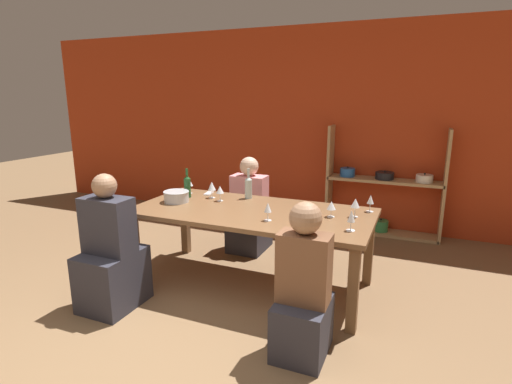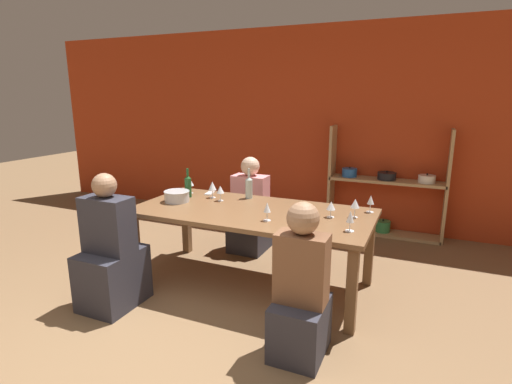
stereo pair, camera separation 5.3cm
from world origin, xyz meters
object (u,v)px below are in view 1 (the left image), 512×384
at_px(dining_table, 252,218).
at_px(wine_glass_white_b, 220,190).
at_px(mixing_bowl, 176,196).
at_px(wine_glass_white_a, 212,186).
at_px(cell_phone, 209,193).
at_px(wine_glass_empty_d, 331,206).
at_px(wine_glass_red_c, 268,208).
at_px(wine_glass_empty_a, 355,203).
at_px(wine_glass_red_b, 299,210).
at_px(wine_glass_empty_c, 301,220).
at_px(shelf_unit, 380,196).
at_px(wine_bottle_green, 248,187).
at_px(wine_glass_empty_b, 351,217).
at_px(wine_bottle_dark, 187,186).
at_px(wine_glass_white_c, 370,200).
at_px(person_near_a, 303,299).
at_px(person_near_b, 111,260).
at_px(person_far_a, 249,216).
at_px(wine_glass_red_a, 189,183).

height_order(dining_table, wine_glass_white_b, wine_glass_white_b).
bearing_deg(mixing_bowl, wine_glass_white_a, 47.62).
bearing_deg(cell_phone, wine_glass_empty_d, -12.98).
height_order(wine_glass_white_a, cell_phone, wine_glass_white_a).
relative_size(wine_glass_empty_d, wine_glass_white_a, 0.83).
relative_size(wine_glass_red_c, cell_phone, 1.00).
distance_m(wine_glass_empty_a, wine_glass_empty_d, 0.21).
bearing_deg(wine_glass_red_b, wine_glass_empty_c, -70.27).
xyz_separation_m(wine_glass_empty_c, wine_glass_white_a, (-1.16, 0.70, 0.01)).
xyz_separation_m(shelf_unit, dining_table, (-0.96, -2.00, 0.16)).
height_order(wine_bottle_green, wine_glass_red_c, wine_bottle_green).
relative_size(shelf_unit, wine_glass_empty_a, 8.67).
xyz_separation_m(wine_glass_empty_b, wine_glass_white_b, (-1.37, 0.41, -0.00)).
distance_m(wine_bottle_dark, wine_glass_white_c, 1.84).
bearing_deg(person_near_a, wine_glass_red_b, 110.03).
height_order(shelf_unit, wine_bottle_dark, shelf_unit).
distance_m(wine_glass_white_a, person_near_b, 1.24).
distance_m(wine_glass_empty_c, person_near_b, 1.66).
bearing_deg(mixing_bowl, person_far_a, 63.66).
bearing_deg(wine_bottle_dark, person_far_a, 56.98).
relative_size(wine_glass_empty_a, wine_glass_red_a, 1.04).
height_order(wine_glass_empty_c, person_far_a, person_far_a).
bearing_deg(wine_bottle_dark, wine_glass_white_a, 15.81).
bearing_deg(cell_phone, person_near_a, -40.86).
xyz_separation_m(wine_glass_red_a, wine_glass_red_b, (1.38, -0.50, -0.02)).
distance_m(wine_glass_empty_c, person_far_a, 1.68).
distance_m(dining_table, wine_glass_empty_c, 0.77).
bearing_deg(person_far_a, wine_glass_empty_b, 141.64).
relative_size(wine_glass_empty_b, wine_glass_empty_d, 1.19).
relative_size(cell_phone, person_far_a, 0.14).
bearing_deg(wine_glass_empty_a, person_near_a, -99.74).
distance_m(wine_bottle_dark, person_far_a, 0.90).
distance_m(wine_glass_red_b, cell_phone, 1.32).
bearing_deg(wine_glass_white_a, mixing_bowl, -132.38).
relative_size(wine_glass_red_a, wine_glass_red_c, 1.01).
distance_m(wine_bottle_green, person_near_a, 1.62).
bearing_deg(wine_glass_red_b, person_near_b, -155.49).
bearing_deg(dining_table, shelf_unit, 64.39).
height_order(wine_glass_red_a, wine_glass_red_c, wine_glass_red_a).
height_order(wine_bottle_green, cell_phone, wine_bottle_green).
height_order(wine_glass_red_a, wine_glass_white_c, wine_glass_red_a).
relative_size(dining_table, wine_glass_red_b, 15.44).
height_order(wine_glass_red_c, wine_glass_white_c, same).
bearing_deg(wine_glass_empty_c, wine_glass_empty_d, 76.52).
bearing_deg(wine_glass_red_a, shelf_unit, 42.27).
bearing_deg(wine_glass_white_c, person_far_a, 161.90).
xyz_separation_m(wine_glass_white_a, cell_phone, (-0.12, 0.14, -0.12)).
distance_m(shelf_unit, cell_phone, 2.30).
distance_m(wine_glass_white_a, person_far_a, 0.76).
relative_size(wine_glass_empty_c, person_near_b, 0.14).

